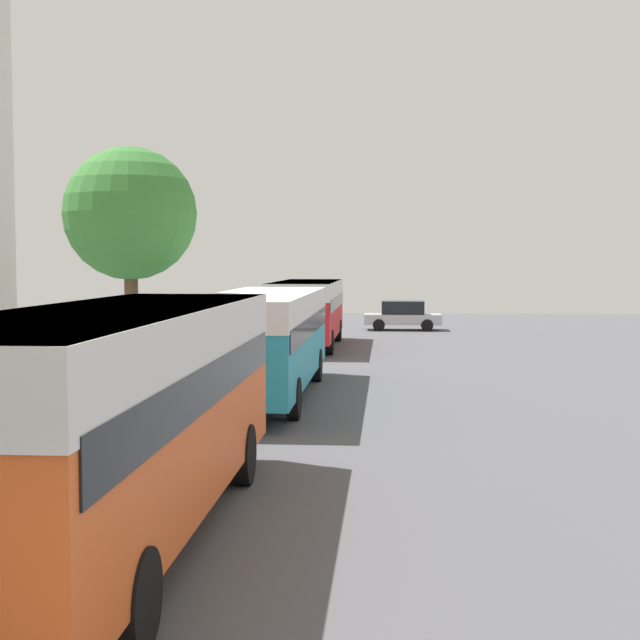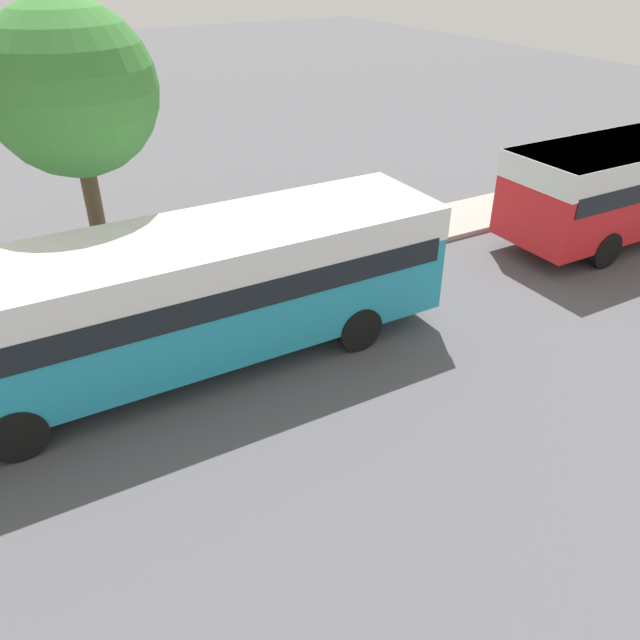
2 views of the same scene
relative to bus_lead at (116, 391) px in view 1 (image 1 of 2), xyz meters
name	(u,v)px [view 1 (image 1 of 2)]	position (x,y,z in m)	size (l,w,h in m)	color
bus_lead	(116,391)	(0.00, 0.00, 0.00)	(2.59, 10.31, 3.09)	#EA5B23
bus_following	(263,329)	(0.16, 12.61, -0.14)	(2.66, 10.93, 2.85)	teal
bus_third_in_line	(307,304)	(0.06, 26.81, -0.15)	(2.63, 9.75, 2.84)	red
car_crossing	(403,315)	(4.33, 36.86, -1.20)	(4.12, 1.91, 1.57)	#B7B7BC
street_tree	(130,215)	(-3.25, 11.85, 2.92)	(3.50, 3.50, 6.55)	brown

